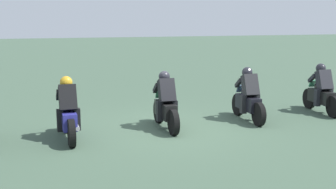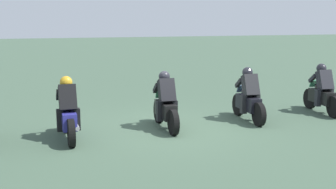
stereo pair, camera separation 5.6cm
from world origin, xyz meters
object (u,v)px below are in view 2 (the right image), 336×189
object	(u,v)px
rider_lane_d	(68,114)
rider_lane_a	(322,93)
rider_lane_b	(249,99)
rider_lane_c	(166,105)

from	to	relation	value
rider_lane_d	rider_lane_a	bearing A→B (deg)	-85.25
rider_lane_a	rider_lane_d	distance (m)	7.71
rider_lane_d	rider_lane_b	bearing A→B (deg)	-85.15
rider_lane_b	rider_lane_c	world-z (taller)	same
rider_lane_b	rider_lane_c	bearing A→B (deg)	98.03
rider_lane_d	rider_lane_c	bearing A→B (deg)	-84.04
rider_lane_b	rider_lane_d	distance (m)	5.06
rider_lane_a	rider_lane_b	bearing A→B (deg)	101.76
rider_lane_a	rider_lane_c	world-z (taller)	same
rider_lane_a	rider_lane_b	size ratio (longest dim) A/B	1.00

